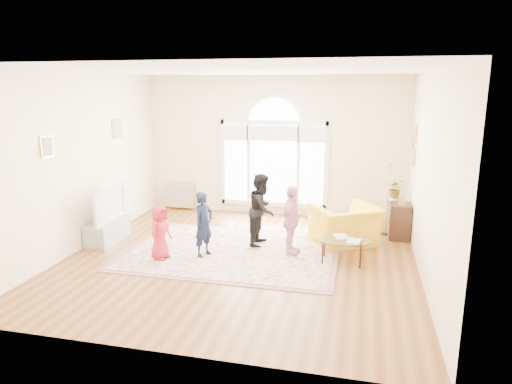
% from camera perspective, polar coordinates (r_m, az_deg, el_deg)
% --- Properties ---
extents(ground, '(6.00, 6.00, 0.00)m').
position_cam_1_polar(ground, '(8.09, -2.00, -8.32)').
color(ground, brown).
rests_on(ground, ground).
extents(room_shell, '(6.00, 6.00, 6.00)m').
position_cam_1_polar(room_shell, '(10.38, 2.11, 5.41)').
color(room_shell, beige).
rests_on(room_shell, ground).
extents(area_rug, '(3.60, 2.60, 0.02)m').
position_cam_1_polar(area_rug, '(8.41, -2.91, -7.43)').
color(area_rug, beige).
rests_on(area_rug, ground).
extents(rug_border, '(3.80, 2.80, 0.01)m').
position_cam_1_polar(rug_border, '(8.41, -2.91, -7.45)').
color(rug_border, '#93605E').
rests_on(rug_border, ground).
extents(tv_console, '(0.45, 1.00, 0.42)m').
position_cam_1_polar(tv_console, '(9.34, -18.06, -4.65)').
color(tv_console, '#999BA1').
rests_on(tv_console, ground).
extents(television, '(0.17, 1.13, 0.65)m').
position_cam_1_polar(television, '(9.20, -18.26, -1.48)').
color(television, black).
rests_on(television, tv_console).
extents(coffee_table, '(0.99, 0.64, 0.54)m').
position_cam_1_polar(coffee_table, '(7.92, 10.76, -5.97)').
color(coffee_table, silver).
rests_on(coffee_table, ground).
extents(armchair, '(1.51, 1.46, 0.75)m').
position_cam_1_polar(armchair, '(8.85, 11.07, -4.09)').
color(armchair, yellow).
rests_on(armchair, ground).
extents(side_cabinet, '(0.40, 0.50, 0.70)m').
position_cam_1_polar(side_cabinet, '(9.46, 17.50, -3.50)').
color(side_cabinet, black).
rests_on(side_cabinet, ground).
extents(floor_lamp, '(0.30, 0.30, 1.51)m').
position_cam_1_polar(floor_lamp, '(9.44, 16.36, 2.35)').
color(floor_lamp, black).
rests_on(floor_lamp, ground).
extents(plant_pedestal, '(0.20, 0.20, 0.70)m').
position_cam_1_polar(plant_pedestal, '(9.95, 16.84, -2.66)').
color(plant_pedestal, white).
rests_on(plant_pedestal, ground).
extents(potted_plant, '(0.40, 0.36, 0.40)m').
position_cam_1_polar(potted_plant, '(9.82, 17.05, 0.42)').
color(potted_plant, '#33722D').
rests_on(potted_plant, plant_pedestal).
extents(leaning_picture, '(0.80, 0.14, 0.62)m').
position_cam_1_polar(leaning_picture, '(11.44, -9.56, -2.06)').
color(leaning_picture, tan).
rests_on(leaning_picture, ground).
extents(child_red, '(0.41, 0.52, 0.95)m').
position_cam_1_polar(child_red, '(8.07, -11.89, -4.95)').
color(child_red, red).
rests_on(child_red, area_rug).
extents(child_navy, '(0.41, 0.49, 1.15)m').
position_cam_1_polar(child_navy, '(8.05, -6.55, -4.02)').
color(child_navy, '#131C33').
rests_on(child_navy, area_rug).
extents(child_black, '(0.55, 0.69, 1.36)m').
position_cam_1_polar(child_black, '(8.56, 0.76, -2.18)').
color(child_black, black).
rests_on(child_black, area_rug).
extents(child_pink, '(0.41, 0.76, 1.24)m').
position_cam_1_polar(child_pink, '(8.10, 4.43, -3.54)').
color(child_pink, pink).
rests_on(child_pink, area_rug).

